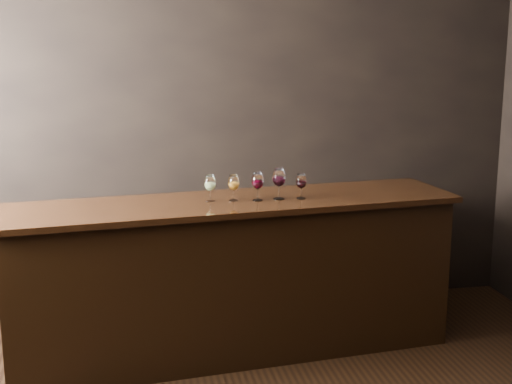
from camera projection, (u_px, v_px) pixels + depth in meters
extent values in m
cube|color=black|center=(200.00, 132.00, 5.42)|extent=(5.00, 0.02, 2.80)
cube|color=black|center=(232.00, 280.00, 4.78)|extent=(2.97, 0.94, 1.02)
cube|color=black|center=(232.00, 203.00, 4.67)|extent=(3.08, 1.02, 0.04)
cube|color=black|center=(233.00, 257.00, 5.45)|extent=(2.58, 0.40, 0.93)
cylinder|color=white|center=(210.00, 201.00, 4.64)|extent=(0.06, 0.06, 0.00)
cylinder|color=white|center=(210.00, 196.00, 4.63)|extent=(0.01, 0.01, 0.07)
ellipsoid|color=white|center=(210.00, 183.00, 4.61)|extent=(0.07, 0.07, 0.11)
cylinder|color=white|center=(210.00, 176.00, 4.60)|extent=(0.06, 0.06, 0.01)
ellipsoid|color=#B6C16E|center=(210.00, 186.00, 4.62)|extent=(0.06, 0.06, 0.05)
cylinder|color=white|center=(234.00, 200.00, 4.67)|extent=(0.06, 0.06, 0.00)
cylinder|color=white|center=(234.00, 195.00, 4.66)|extent=(0.01, 0.01, 0.07)
ellipsoid|color=white|center=(234.00, 182.00, 4.64)|extent=(0.07, 0.07, 0.10)
cylinder|color=white|center=(234.00, 175.00, 4.63)|extent=(0.05, 0.05, 0.01)
ellipsoid|color=orange|center=(234.00, 185.00, 4.64)|extent=(0.06, 0.06, 0.05)
cylinder|color=white|center=(258.00, 200.00, 4.67)|extent=(0.07, 0.07, 0.00)
cylinder|color=white|center=(258.00, 194.00, 4.66)|extent=(0.01, 0.01, 0.07)
ellipsoid|color=white|center=(258.00, 181.00, 4.64)|extent=(0.08, 0.08, 0.11)
cylinder|color=white|center=(258.00, 173.00, 4.63)|extent=(0.06, 0.06, 0.01)
ellipsoid|color=black|center=(258.00, 183.00, 4.65)|extent=(0.06, 0.06, 0.05)
cylinder|color=white|center=(279.00, 199.00, 4.71)|extent=(0.07, 0.07, 0.00)
cylinder|color=white|center=(279.00, 192.00, 4.70)|extent=(0.01, 0.01, 0.08)
ellipsoid|color=white|center=(279.00, 177.00, 4.68)|extent=(0.09, 0.09, 0.13)
cylinder|color=white|center=(279.00, 169.00, 4.67)|extent=(0.07, 0.07, 0.01)
ellipsoid|color=black|center=(279.00, 180.00, 4.69)|extent=(0.07, 0.07, 0.06)
cylinder|color=white|center=(301.00, 198.00, 4.73)|extent=(0.06, 0.06, 0.00)
cylinder|color=white|center=(301.00, 193.00, 4.72)|extent=(0.01, 0.01, 0.06)
ellipsoid|color=white|center=(301.00, 181.00, 4.70)|extent=(0.07, 0.07, 0.10)
cylinder|color=white|center=(301.00, 174.00, 4.69)|extent=(0.05, 0.05, 0.01)
ellipsoid|color=black|center=(301.00, 183.00, 4.71)|extent=(0.06, 0.06, 0.05)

